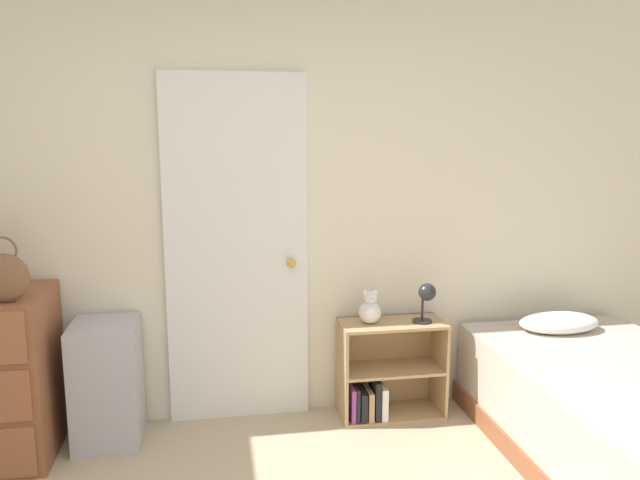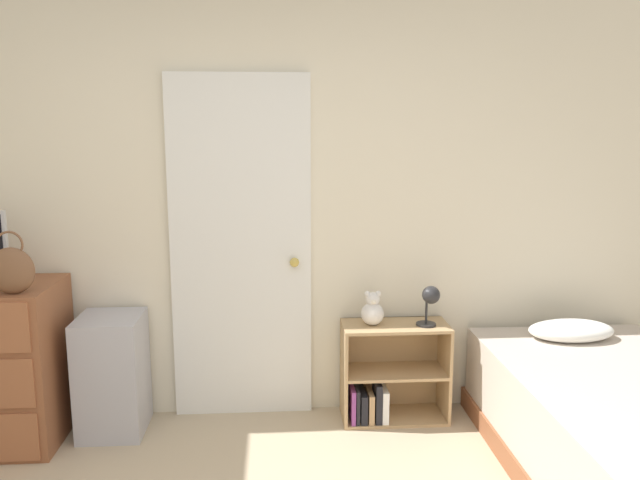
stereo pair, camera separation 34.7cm
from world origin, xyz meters
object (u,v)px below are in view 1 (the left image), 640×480
storage_bin (107,383)px  handbag (5,277)px  bookshelf (384,376)px  teddy_bear (370,309)px  desk_lamp (426,296)px  bed (626,420)px

storage_bin → handbag: bearing=-145.3°
storage_bin → bookshelf: bearing=1.8°
teddy_bear → storage_bin: bearing=-178.3°
storage_bin → desk_lamp: size_ratio=2.84×
handbag → storage_bin: handbag is taller
teddy_bear → desk_lamp: desk_lamp is taller
handbag → desk_lamp: (2.23, 0.27, -0.27)m
storage_bin → desk_lamp: (1.84, 0.00, 0.41)m
handbag → bed: 3.18m
handbag → storage_bin: (0.39, 0.27, -0.68)m
bookshelf → handbag: bearing=-170.8°
bookshelf → teddy_bear: 0.44m
desk_lamp → bed: (0.82, -0.75, -0.49)m
desk_lamp → storage_bin: bearing=-179.9°
teddy_bear → bed: bearing=-34.3°
handbag → bookshelf: handbag is taller
bookshelf → desk_lamp: bearing=-11.4°
teddy_bear → bed: (1.15, -0.79, -0.42)m
storage_bin → bed: bearing=-15.6°
desk_lamp → bed: 1.21m
handbag → bookshelf: size_ratio=0.52×
bookshelf → bed: bed is taller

